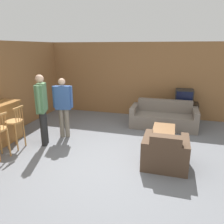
{
  "coord_description": "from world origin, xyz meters",
  "views": [
    {
      "loc": [
        1.34,
        -4.08,
        2.43
      ],
      "look_at": [
        -0.11,
        1.01,
        0.85
      ],
      "focal_mm": 35.0,
      "sensor_mm": 36.0,
      "label": 1
    }
  ],
  "objects_px": {
    "couch_far": "(164,118)",
    "tv": "(184,96)",
    "armchair_near": "(165,153)",
    "person_by_window": "(63,105)",
    "bar_chair_far": "(15,125)",
    "tv_unit": "(183,112)",
    "person_by_counter": "(42,106)",
    "coffee_table": "(164,131)"
  },
  "relations": [
    {
      "from": "armchair_near",
      "to": "person_by_counter",
      "type": "bearing_deg",
      "value": 174.89
    },
    {
      "from": "armchair_near",
      "to": "tv_unit",
      "type": "bearing_deg",
      "value": 82.38
    },
    {
      "from": "person_by_window",
      "to": "couch_far",
      "type": "bearing_deg",
      "value": 31.0
    },
    {
      "from": "bar_chair_far",
      "to": "person_by_counter",
      "type": "bearing_deg",
      "value": 33.67
    },
    {
      "from": "couch_far",
      "to": "person_by_window",
      "type": "height_order",
      "value": "person_by_window"
    },
    {
      "from": "couch_far",
      "to": "tv_unit",
      "type": "relative_size",
      "value": 2.1
    },
    {
      "from": "armchair_near",
      "to": "bar_chair_far",
      "type": "bearing_deg",
      "value": -178.42
    },
    {
      "from": "couch_far",
      "to": "coffee_table",
      "type": "distance_m",
      "value": 1.3
    },
    {
      "from": "tv",
      "to": "tv_unit",
      "type": "bearing_deg",
      "value": 90.0
    },
    {
      "from": "armchair_near",
      "to": "person_by_counter",
      "type": "height_order",
      "value": "person_by_counter"
    },
    {
      "from": "person_by_window",
      "to": "bar_chair_far",
      "type": "bearing_deg",
      "value": -130.49
    },
    {
      "from": "person_by_counter",
      "to": "tv",
      "type": "bearing_deg",
      "value": 40.04
    },
    {
      "from": "couch_far",
      "to": "tv",
      "type": "bearing_deg",
      "value": 51.96
    },
    {
      "from": "coffee_table",
      "to": "person_by_window",
      "type": "distance_m",
      "value": 2.76
    },
    {
      "from": "tv_unit",
      "to": "person_by_counter",
      "type": "distance_m",
      "value": 4.58
    },
    {
      "from": "person_by_counter",
      "to": "coffee_table",
      "type": "bearing_deg",
      "value": 16.35
    },
    {
      "from": "bar_chair_far",
      "to": "person_by_window",
      "type": "xyz_separation_m",
      "value": [
        0.82,
        0.96,
        0.33
      ]
    },
    {
      "from": "tv_unit",
      "to": "person_by_counter",
      "type": "relative_size",
      "value": 0.53
    },
    {
      "from": "couch_far",
      "to": "tv",
      "type": "xyz_separation_m",
      "value": [
        0.59,
        0.75,
        0.58
      ]
    },
    {
      "from": "coffee_table",
      "to": "tv",
      "type": "relative_size",
      "value": 1.62
    },
    {
      "from": "coffee_table",
      "to": "tv",
      "type": "bearing_deg",
      "value": 75.81
    },
    {
      "from": "couch_far",
      "to": "tv_unit",
      "type": "xyz_separation_m",
      "value": [
        0.59,
        0.76,
        0.03
      ]
    },
    {
      "from": "tv_unit",
      "to": "person_by_window",
      "type": "xyz_separation_m",
      "value": [
        -3.21,
        -2.33,
        0.61
      ]
    },
    {
      "from": "person_by_counter",
      "to": "armchair_near",
      "type": "bearing_deg",
      "value": -5.11
    },
    {
      "from": "armchair_near",
      "to": "person_by_counter",
      "type": "distance_m",
      "value": 3.14
    },
    {
      "from": "couch_far",
      "to": "tv_unit",
      "type": "distance_m",
      "value": 0.96
    },
    {
      "from": "bar_chair_far",
      "to": "tv",
      "type": "bearing_deg",
      "value": 39.22
    },
    {
      "from": "bar_chair_far",
      "to": "coffee_table",
      "type": "xyz_separation_m",
      "value": [
        3.51,
        1.24,
        -0.25
      ]
    },
    {
      "from": "person_by_counter",
      "to": "couch_far",
      "type": "bearing_deg",
      "value": 36.9
    },
    {
      "from": "bar_chair_far",
      "to": "tv_unit",
      "type": "xyz_separation_m",
      "value": [
        4.03,
        3.29,
        -0.28
      ]
    },
    {
      "from": "tv_unit",
      "to": "person_by_counter",
      "type": "bearing_deg",
      "value": -139.93
    },
    {
      "from": "bar_chair_far",
      "to": "tv_unit",
      "type": "relative_size",
      "value": 1.12
    },
    {
      "from": "tv",
      "to": "person_by_counter",
      "type": "bearing_deg",
      "value": -139.96
    },
    {
      "from": "coffee_table",
      "to": "tv_unit",
      "type": "distance_m",
      "value": 2.12
    },
    {
      "from": "armchair_near",
      "to": "person_by_window",
      "type": "relative_size",
      "value": 0.56
    },
    {
      "from": "couch_far",
      "to": "tv_unit",
      "type": "bearing_deg",
      "value": 52.07
    },
    {
      "from": "coffee_table",
      "to": "person_by_window",
      "type": "height_order",
      "value": "person_by_window"
    },
    {
      "from": "armchair_near",
      "to": "tv_unit",
      "type": "height_order",
      "value": "armchair_near"
    },
    {
      "from": "tv",
      "to": "person_by_window",
      "type": "relative_size",
      "value": 0.35
    },
    {
      "from": "couch_far",
      "to": "armchair_near",
      "type": "bearing_deg",
      "value": -86.2
    },
    {
      "from": "tv",
      "to": "couch_far",
      "type": "bearing_deg",
      "value": -128.04
    },
    {
      "from": "armchair_near",
      "to": "person_by_window",
      "type": "height_order",
      "value": "person_by_window"
    }
  ]
}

